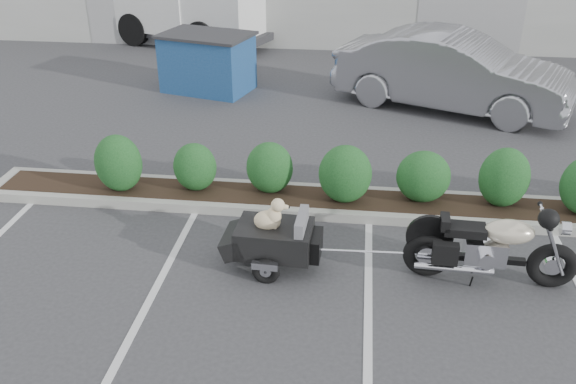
# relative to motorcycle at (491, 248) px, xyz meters

# --- Properties ---
(ground) EXTENTS (90.00, 90.00, 0.00)m
(ground) POSITION_rel_motorcycle_xyz_m (-2.71, -0.43, -0.50)
(ground) COLOR #38383A
(ground) RESTS_ON ground
(planter_kerb) EXTENTS (12.00, 1.00, 0.15)m
(planter_kerb) POSITION_rel_motorcycle_xyz_m (-1.71, 1.77, -0.43)
(planter_kerb) COLOR #9E9E93
(planter_kerb) RESTS_ON ground
(motorcycle) EXTENTS (2.19, 0.74, 1.26)m
(motorcycle) POSITION_rel_motorcycle_xyz_m (0.00, 0.00, 0.00)
(motorcycle) COLOR black
(motorcycle) RESTS_ON ground
(pet_trailer) EXTENTS (1.74, 0.97, 1.04)m
(pet_trailer) POSITION_rel_motorcycle_xyz_m (-2.78, 0.02, -0.06)
(pet_trailer) COLOR black
(pet_trailer) RESTS_ON ground
(sedan) EXTENTS (5.43, 3.59, 1.69)m
(sedan) POSITION_rel_motorcycle_xyz_m (0.26, 6.74, 0.35)
(sedan) COLOR #A2A1A8
(sedan) RESTS_ON ground
(dumpster) EXTENTS (2.40, 1.94, 1.38)m
(dumpster) POSITION_rel_motorcycle_xyz_m (-5.44, 7.37, 0.20)
(dumpster) COLOR navy
(dumpster) RESTS_ON ground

